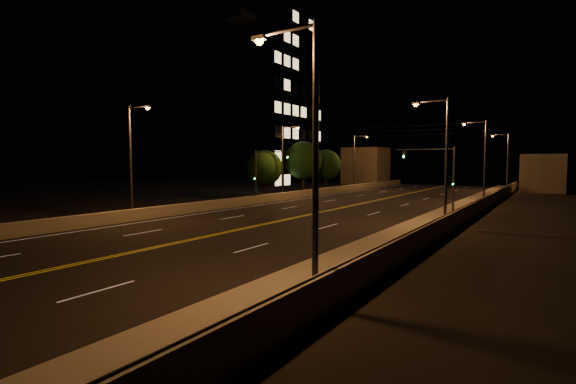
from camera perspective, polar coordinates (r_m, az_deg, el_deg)
The scene contains 23 objects.
road at distance 33.05m, azimuth -1.04°, elevation -3.96°, with size 18.00×120.00×0.02m, color black.
sidewalk at distance 28.53m, azimuth 17.37°, elevation -5.16°, with size 3.60×120.00×0.30m, color gray.
curb at distance 29.08m, azimuth 13.80°, elevation -5.07°, with size 0.14×120.00×0.15m, color gray.
parapet_wall at distance 28.05m, azimuth 20.65°, elevation -4.05°, with size 0.30×120.00×1.00m, color gray.
jersey_barrier at distance 39.24m, azimuth -12.98°, elevation -2.10°, with size 0.45×120.00×0.95m, color gray.
distant_building_right at distance 76.88m, azimuth 31.54°, elevation 2.22°, with size 6.00×10.00×5.85m, color gray.
distant_building_left at distance 90.46m, azimuth 10.60°, elevation 3.53°, with size 8.00×8.00×7.66m, color gray.
parapet_rail at distance 27.98m, azimuth 20.68°, elevation -2.98°, with size 0.06×0.06×120.00m, color black.
lane_markings at distance 32.99m, azimuth -1.11°, elevation -3.96°, with size 17.32×116.00×0.00m.
streetlight_0 at distance 13.40m, azimuth 2.76°, elevation 6.59°, with size 2.55×0.28×9.06m.
streetlight_1 at distance 30.96m, azimuth 20.37°, elevation 4.94°, with size 2.55×0.28×9.06m.
streetlight_2 at distance 49.09m, azimuth 25.03°, elevation 4.42°, with size 2.55×0.28×9.06m.
streetlight_3 at distance 73.00m, azimuth 27.61°, elevation 4.11°, with size 2.55×0.28×9.06m.
streetlight_4 at distance 35.15m, azimuth -20.48°, elevation 4.81°, with size 2.55×0.28×9.06m.
streetlight_5 at distance 51.24m, azimuth -0.51°, elevation 4.77°, with size 2.55×0.28×9.06m.
streetlight_6 at distance 70.29m, azimuth 9.23°, elevation 4.55°, with size 2.55×0.28×9.06m.
traffic_signal_right at distance 37.80m, azimuth 20.22°, elevation 2.53°, with size 5.11×0.31×5.95m.
traffic_signal_left at distance 45.72m, azimuth -3.41°, elevation 3.01°, with size 5.11×0.31×5.95m.
overhead_wires at distance 41.04m, azimuth 6.43°, elevation 7.93°, with size 22.00×0.03×0.83m.
building_tower at distance 73.05m, azimuth -6.64°, elevation 11.66°, with size 24.00×15.00×29.69m.
tree_0 at distance 53.50m, azimuth -3.22°, elevation 3.31°, with size 4.58×4.58×6.20m.
tree_1 at distance 63.87m, azimuth 2.09°, elevation 4.36°, with size 5.77×5.77×7.82m.
tree_2 at distance 67.93m, azimuth 5.21°, elevation 3.72°, with size 4.91×4.91×6.66m.
Camera 1 is at (18.23, -7.17, 4.66)m, focal length 26.00 mm.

